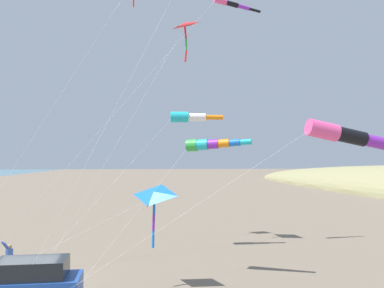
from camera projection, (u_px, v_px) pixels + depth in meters
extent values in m
cube|color=black|center=(31.00, 268.00, 14.97)|extent=(2.60, 1.66, 0.68)
cube|color=silver|center=(9.00, 270.00, 18.92)|extent=(0.32, 0.28, 0.74)
cylinder|color=#335199|center=(9.00, 256.00, 18.95)|extent=(0.47, 0.47, 0.61)
sphere|color=#A37551|center=(9.00, 247.00, 18.97)|extent=(0.23, 0.23, 0.23)
cylinder|color=#335199|center=(7.00, 247.00, 18.76)|extent=(0.36, 0.28, 0.47)
cylinder|color=#335199|center=(5.00, 246.00, 18.98)|extent=(0.36, 0.28, 0.47)
cylinder|color=white|center=(137.00, 65.00, 16.35)|extent=(9.14, 2.36, 18.94)
cylinder|color=#1EB7C6|center=(179.00, 117.00, 25.54)|extent=(1.17, 0.77, 0.69)
cylinder|color=white|center=(197.00, 117.00, 25.65)|extent=(1.16, 0.58, 0.50)
cylinder|color=orange|center=(214.00, 117.00, 25.75)|extent=(1.14, 0.39, 0.31)
cylinder|color=white|center=(110.00, 187.00, 22.56)|extent=(7.35, 4.38, 8.21)
cylinder|color=red|center=(133.00, 2.00, 27.94)|extent=(0.13, 0.16, 0.62)
cylinder|color=white|center=(55.00, 104.00, 24.72)|extent=(9.66, 4.22, 18.24)
pyramid|color=blue|center=(154.00, 194.00, 17.40)|extent=(1.88, 1.72, 0.77)
cylinder|color=black|center=(154.00, 196.00, 17.44)|extent=(0.70, 1.00, 0.87)
cylinder|color=blue|center=(154.00, 206.00, 17.45)|extent=(0.15, 0.19, 0.74)
cylinder|color=purple|center=(154.00, 222.00, 17.46)|extent=(0.18, 0.20, 0.74)
cylinder|color=blue|center=(153.00, 239.00, 17.40)|extent=(0.15, 0.21, 0.74)
cylinder|color=white|center=(61.00, 243.00, 17.36)|extent=(8.00, 1.32, 3.98)
cylinder|color=#EF4C93|center=(221.00, 1.00, 26.24)|extent=(0.90, 0.47, 0.52)
cylinder|color=black|center=(232.00, 4.00, 26.43)|extent=(0.88, 0.39, 0.45)
cylinder|color=purple|center=(243.00, 7.00, 26.62)|extent=(0.86, 0.32, 0.37)
cylinder|color=black|center=(255.00, 10.00, 26.81)|extent=(0.84, 0.25, 0.30)
cylinder|color=white|center=(111.00, 118.00, 23.06)|extent=(13.11, 3.41, 16.07)
pyramid|color=red|center=(185.00, 24.00, 27.06)|extent=(2.04, 2.09, 0.55)
cylinder|color=black|center=(185.00, 26.00, 27.08)|extent=(1.15, 1.03, 0.50)
cylinder|color=red|center=(185.00, 33.00, 27.10)|extent=(0.26, 0.23, 0.81)
cylinder|color=green|center=(186.00, 45.00, 27.11)|extent=(0.19, 0.19, 0.80)
cylinder|color=red|center=(186.00, 56.00, 27.04)|extent=(0.26, 0.24, 0.81)
cylinder|color=white|center=(124.00, 131.00, 23.69)|extent=(7.97, 4.91, 14.71)
cylinder|color=green|center=(192.00, 145.00, 19.63)|extent=(0.76, 0.78, 0.62)
cylinder|color=#1EB7C6|center=(203.00, 145.00, 19.48)|extent=(0.73, 0.72, 0.55)
cylinder|color=purple|center=(213.00, 144.00, 19.32)|extent=(0.70, 0.66, 0.49)
cylinder|color=orange|center=(224.00, 143.00, 19.16)|extent=(0.67, 0.60, 0.42)
cylinder|color=blue|center=(235.00, 143.00, 19.01)|extent=(0.64, 0.54, 0.36)
cylinder|color=#1EB7C6|center=(246.00, 142.00, 18.85)|extent=(0.61, 0.48, 0.29)
cylinder|color=white|center=(131.00, 220.00, 16.74)|extent=(5.51, 4.86, 6.16)
cylinder|color=#EF4C93|center=(323.00, 130.00, 14.70)|extent=(1.27, 0.67, 0.85)
cylinder|color=black|center=(351.00, 136.00, 14.89)|extent=(1.25, 0.58, 0.76)
cylinder|color=purple|center=(378.00, 142.00, 15.09)|extent=(1.23, 0.49, 0.67)
cylinder|color=white|center=(166.00, 225.00, 13.75)|extent=(10.42, 0.27, 6.63)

